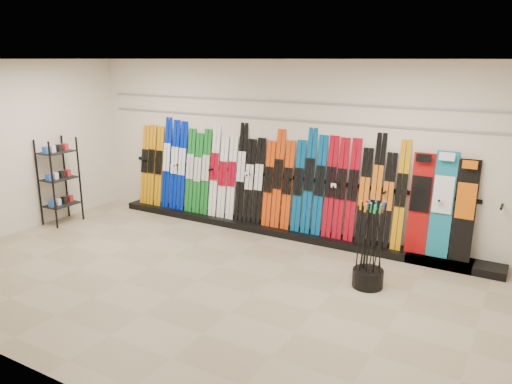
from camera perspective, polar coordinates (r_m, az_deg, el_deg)
The scene contains 12 objects.
floor at distance 7.14m, azimuth -6.67°, elevation -9.99°, with size 8.00×8.00×0.00m, color gray.
back_wall at distance 8.73m, azimuth 2.86°, elevation 5.06°, with size 8.00×8.00×0.00m, color beige.
left_wall at distance 9.57m, azimuth -26.64°, elevation 4.36°, with size 5.00×5.00×0.00m, color beige.
ceiling at distance 6.48m, azimuth -7.49°, elevation 14.83°, with size 8.00×8.00×0.00m, color silver.
ski_rack_base at distance 8.81m, azimuth 3.39°, elevation -4.55°, with size 8.00×0.40×0.12m, color black.
skis at distance 8.93m, azimuth -0.14°, elevation 1.62°, with size 5.37×0.30×1.83m.
snowboards at distance 7.89m, azimuth 20.42°, elevation -1.54°, with size 0.95×0.24×1.58m.
accessory_rack at distance 9.96m, azimuth -21.55°, elevation 1.17°, with size 0.40×0.60×1.60m, color black.
pole_bin at distance 7.03m, azimuth 12.65°, elevation -9.57°, with size 0.42×0.42×0.25m, color black.
ski_poles at distance 6.84m, azimuth 12.89°, elevation -5.89°, with size 0.40×0.34×1.18m.
slatwall_rail_0 at distance 8.64m, azimuth 2.85°, elevation 8.31°, with size 7.60×0.02×0.03m, color gray.
slatwall_rail_1 at distance 8.61m, azimuth 2.87°, elevation 10.29°, with size 7.60×0.02×0.03m, color gray.
Camera 1 is at (3.92, -5.15, 3.01)m, focal length 35.00 mm.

